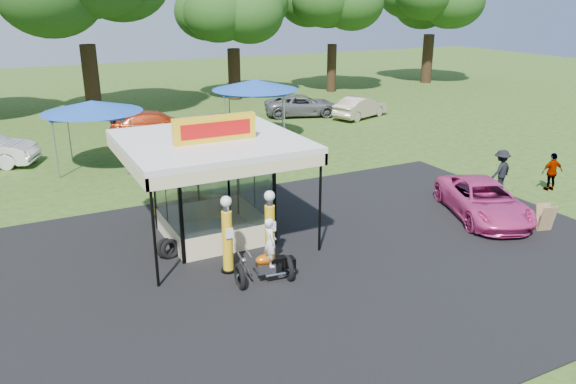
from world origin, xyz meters
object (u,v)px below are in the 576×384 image
bg_car_e (361,107)px  kiosk_car (193,203)px  a_frame_sign (545,218)px  gas_station_kiosk (212,186)px  bg_car_c (227,125)px  gas_pump_left (227,237)px  tent_east (255,85)px  gas_pump_right (270,230)px  pink_sedan (483,200)px  spectator_east_a (501,171)px  bg_car_b (155,124)px  bg_car_d (303,105)px  motorcycle (268,257)px  tent_west (92,107)px  spectator_east_b (552,172)px

bg_car_e → kiosk_car: bearing=107.4°
a_frame_sign → bg_car_e: (5.14, 18.72, 0.22)m
gas_station_kiosk → bg_car_c: (5.37, 12.69, -1.03)m
gas_station_kiosk → gas_pump_left: gas_station_kiosk is taller
tent_east → gas_pump_right: bearing=-112.5°
gas_station_kiosk → a_frame_sign: (10.17, -4.64, -1.30)m
gas_pump_right → a_frame_sign: size_ratio=2.46×
a_frame_sign → pink_sedan: size_ratio=0.20×
gas_pump_left → spectator_east_a: (12.58, 1.73, -0.26)m
kiosk_car → bg_car_b: bearing=-8.6°
a_frame_sign → spectator_east_a: size_ratio=0.55×
bg_car_c → bg_car_d: 7.82m
bg_car_c → motorcycle: bearing=172.0°
bg_car_c → tent_west: tent_west is taller
bg_car_d → tent_east: (-5.42, -4.52, 2.30)m
spectator_east_a → spectator_east_b: spectator_east_a is taller
bg_car_c → spectator_east_b: bearing=-139.9°
kiosk_car → tent_west: bearing=14.4°
kiosk_car → tent_west: (-2.04, 7.95, 2.36)m
kiosk_car → tent_east: 12.12m
bg_car_b → tent_west: 6.49m
gas_pump_right → spectator_east_b: 13.25m
tent_west → motorcycle: bearing=-80.5°
motorcycle → bg_car_d: size_ratio=0.39×
motorcycle → bg_car_b: motorcycle is taller
bg_car_c → a_frame_sign: bearing=-155.2°
gas_station_kiosk → a_frame_sign: gas_station_kiosk is taller
a_frame_sign → bg_car_e: 19.41m
gas_pump_left → bg_car_d: gas_pump_left is taller
kiosk_car → spectator_east_a: size_ratio=1.63×
gas_pump_right → bg_car_c: bearing=73.4°
a_frame_sign → tent_east: 17.07m
motorcycle → tent_east: size_ratio=0.42×
a_frame_sign → bg_car_c: bg_car_c is taller
gas_pump_right → bg_car_c: (4.58, 15.38, -0.37)m
spectator_east_b → bg_car_c: bearing=-44.7°
bg_car_d → bg_car_c: bearing=136.5°
bg_car_b → motorcycle: bearing=-171.4°
motorcycle → tent_west: (-2.31, 13.81, 2.07)m
gas_pump_right → spectator_east_a: bearing=9.2°
gas_pump_right → bg_car_b: gas_pump_right is taller
tent_west → spectator_east_a: bearing=-38.0°
a_frame_sign → tent_east: bearing=116.9°
a_frame_sign → bg_car_c: bearing=120.9°
gas_pump_left → bg_car_b: size_ratio=0.46×
motorcycle → bg_car_e: bearing=55.7°
a_frame_sign → pink_sedan: (-0.91, 1.93, 0.18)m
a_frame_sign → bg_car_b: 21.19m
pink_sedan → spectator_east_a: spectator_east_a is taller
spectator_east_a → bg_car_e: spectator_east_a is taller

